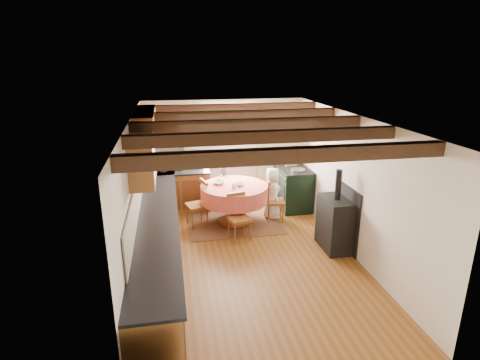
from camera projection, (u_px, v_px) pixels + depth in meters
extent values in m
cube|color=brown|center=(248.00, 257.00, 6.66)|extent=(3.60, 5.50, 0.00)
cube|color=white|center=(250.00, 118.00, 5.93)|extent=(3.60, 5.50, 0.00)
cube|color=silver|center=(224.00, 152.00, 8.87)|extent=(3.60, 0.00, 2.40)
cube|color=silver|center=(308.00, 286.00, 3.72)|extent=(3.60, 0.00, 2.40)
cube|color=silver|center=(135.00, 199.00, 5.98)|extent=(0.00, 5.50, 2.40)
cube|color=silver|center=(352.00, 185.00, 6.61)|extent=(0.00, 5.50, 2.40)
cube|color=#3D2618|center=(289.00, 155.00, 4.08)|extent=(3.60, 0.16, 0.16)
cube|color=#3D2618|center=(265.00, 137.00, 5.02)|extent=(3.60, 0.16, 0.16)
cube|color=#3D2618|center=(250.00, 124.00, 5.95)|extent=(3.60, 0.16, 0.16)
cube|color=#3D2618|center=(238.00, 115.00, 6.89)|extent=(3.60, 0.16, 0.16)
cube|color=#3D2618|center=(229.00, 108.00, 7.83)|extent=(3.60, 0.16, 0.16)
cube|color=beige|center=(138.00, 192.00, 6.26)|extent=(0.02, 4.50, 0.55)
cube|color=beige|center=(181.00, 155.00, 8.67)|extent=(1.40, 0.02, 0.55)
cube|color=brown|center=(158.00, 242.00, 6.26)|extent=(0.60, 5.30, 0.88)
cube|color=brown|center=(180.00, 191.00, 8.64)|extent=(1.30, 0.60, 0.88)
cube|color=black|center=(158.00, 215.00, 6.13)|extent=(0.64, 5.30, 0.04)
cube|color=black|center=(179.00, 171.00, 8.48)|extent=(1.30, 0.64, 0.04)
cube|color=brown|center=(146.00, 136.00, 6.90)|extent=(0.34, 1.80, 0.90)
cube|color=brown|center=(142.00, 160.00, 5.51)|extent=(0.34, 0.90, 0.70)
cube|color=white|center=(229.00, 135.00, 8.75)|extent=(1.34, 0.03, 1.54)
cube|color=white|center=(229.00, 135.00, 8.75)|extent=(1.20, 0.01, 1.40)
cube|color=beige|center=(192.00, 159.00, 8.67)|extent=(0.35, 0.10, 2.10)
cube|color=beige|center=(266.00, 156.00, 8.97)|extent=(0.35, 0.10, 2.10)
cylinder|color=black|center=(229.00, 109.00, 8.48)|extent=(2.00, 0.03, 0.03)
cube|color=gold|center=(306.00, 132.00, 8.60)|extent=(0.04, 0.50, 0.60)
cylinder|color=silver|center=(270.00, 130.00, 8.87)|extent=(0.30, 0.02, 0.30)
cube|color=brown|center=(234.00, 223.00, 8.04)|extent=(1.87, 1.46, 0.01)
imported|color=#524F70|center=(224.00, 188.00, 8.58)|extent=(0.39, 0.27, 1.02)
imported|color=white|center=(272.00, 193.00, 8.16)|extent=(0.40, 0.57, 1.10)
imported|color=silver|center=(219.00, 182.00, 7.88)|extent=(0.33, 0.33, 0.06)
imported|color=silver|center=(239.00, 184.00, 7.76)|extent=(0.18, 0.18, 0.05)
imported|color=silver|center=(234.00, 186.00, 7.62)|extent=(0.11, 0.11, 0.08)
cylinder|color=#262628|center=(163.00, 166.00, 8.33)|extent=(0.15, 0.15, 0.25)
cylinder|color=#262628|center=(181.00, 166.00, 8.49)|extent=(0.17, 0.17, 0.18)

